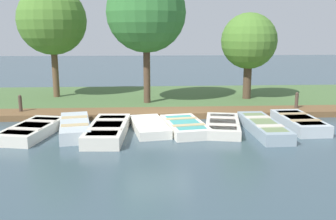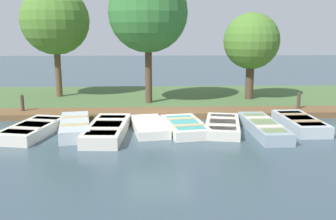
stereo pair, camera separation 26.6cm
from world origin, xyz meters
name	(u,v)px [view 2 (the right image)]	position (x,y,z in m)	size (l,w,h in m)	color
ground_plane	(158,125)	(0.00, 0.00, 0.00)	(80.00, 80.00, 0.00)	#384C56
shore_bank	(157,99)	(-5.00, 0.00, 0.08)	(8.00, 24.00, 0.15)	#476638
dock_walkway	(158,113)	(-1.53, 0.00, 0.12)	(1.39, 20.84, 0.24)	brown
rowboat_0	(33,129)	(1.18, -4.30, 0.19)	(3.06, 1.79, 0.39)	beige
rowboat_1	(75,126)	(0.93, -2.92, 0.22)	(3.24, 1.54, 0.44)	#B2BCC1
rowboat_2	(107,130)	(1.41, -1.74, 0.21)	(3.39, 1.38, 0.43)	beige
rowboat_3	(149,126)	(0.78, -0.33, 0.16)	(2.76, 1.49, 0.33)	silver
rowboat_4	(185,126)	(0.92, 0.92, 0.17)	(2.80, 1.67, 0.36)	silver
rowboat_5	(222,125)	(0.84, 2.29, 0.17)	(3.03, 1.69, 0.35)	beige
rowboat_6	(263,127)	(1.25, 3.65, 0.20)	(3.42, 1.03, 0.41)	#8C9EA8
rowboat_7	(300,123)	(0.72, 5.13, 0.21)	(2.87, 1.22, 0.43)	#B2BCC1
mooring_post_near	(22,105)	(-1.66, -5.58, 0.47)	(0.14, 0.14, 0.93)	#47382D
mooring_post_far	(298,103)	(-1.66, 5.99, 0.47)	(0.14, 0.14, 0.93)	#47382D
park_tree_far_left	(55,21)	(-5.61, -5.04, 3.96)	(3.39, 3.39, 5.68)	brown
park_tree_left	(148,13)	(-3.74, -0.39, 4.28)	(3.62, 3.62, 6.11)	#4C3828
park_tree_center	(251,42)	(-4.55, 4.60, 2.96)	(2.72, 2.72, 4.36)	#4C3828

